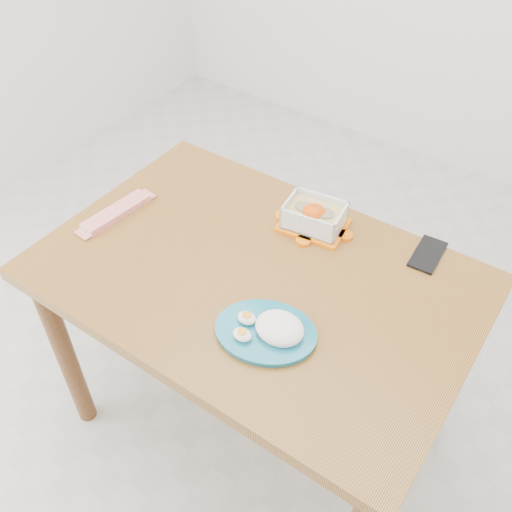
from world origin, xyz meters
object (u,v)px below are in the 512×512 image
Objects in this scene: rice_plate at (270,329)px; orange_fruit at (313,217)px; dining_table at (256,299)px; smartphone at (428,254)px; food_container at (314,217)px.

orange_fruit is at bearing 88.18° from rice_plate.
orange_fruit is at bearing 82.96° from dining_table.
smartphone is (0.19, 0.47, -0.02)m from rice_plate.
smartphone is at bearing 48.75° from rice_plate.
dining_table is 0.28m from food_container.
rice_plate reaches higher than smartphone.
smartphone is at bearing 14.83° from orange_fruit.
dining_table is at bearing 115.57° from rice_plate.
food_container reaches higher than rice_plate.
orange_fruit reaches higher than dining_table.
food_container is at bearing 88.02° from rice_plate.
smartphone is at bearing 42.83° from dining_table.
food_container is 0.41m from rice_plate.
orange_fruit is 0.33m from smartphone.
rice_plate is 0.51m from smartphone.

